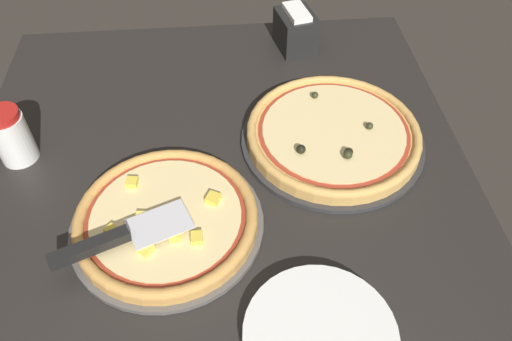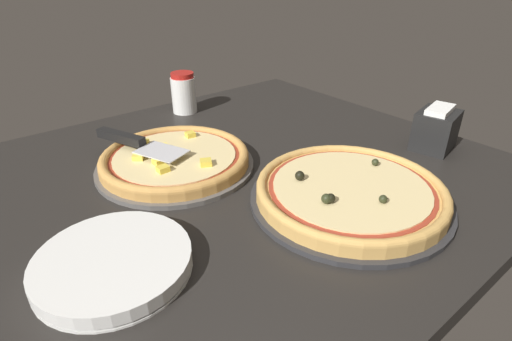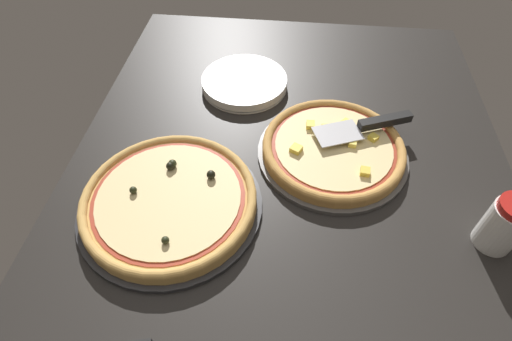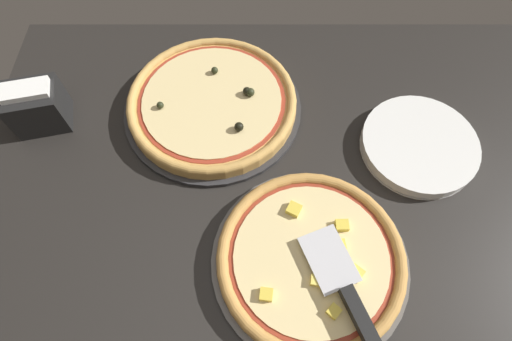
{
  "view_description": "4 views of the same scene",
  "coord_description": "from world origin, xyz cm",
  "views": [
    {
      "loc": [
        55.95,
        1.32,
        72.27
      ],
      "look_at": [
        -6.62,
        6.81,
        3.0
      ],
      "focal_mm": 35.0,
      "sensor_mm": 36.0,
      "label": 1
    },
    {
      "loc": [
        37.98,
        61.51,
        41.14
      ],
      "look_at": [
        -6.62,
        6.81,
        3.0
      ],
      "focal_mm": 28.0,
      "sensor_mm": 36.0,
      "label": 2
    },
    {
      "loc": [
        -61.9,
        0.85,
        66.57
      ],
      "look_at": [
        -6.62,
        6.81,
        3.0
      ],
      "focal_mm": 28.0,
      "sensor_mm": 36.0,
      "label": 3
    },
    {
      "loc": [
        -6.68,
        -29.05,
        68.59
      ],
      "look_at": [
        -6.62,
        6.81,
        3.0
      ],
      "focal_mm": 28.0,
      "sensor_mm": 36.0,
      "label": 4
    }
  ],
  "objects": [
    {
      "name": "ground_plane",
      "position": [
        0.0,
        0.0,
        -1.8
      ],
      "size": [
        124.48,
        98.69,
        3.6
      ],
      "primitive_type": "cube",
      "color": "black"
    },
    {
      "name": "pizza_front",
      "position": [
        2.62,
        -9.72,
        2.4
      ],
      "size": [
        32.06,
        32.06,
        3.29
      ],
      "color": "#C68E47",
      "rests_on": "pizza_pan_front"
    },
    {
      "name": "napkin_holder",
      "position": [
        -50.48,
        20.46,
        4.88
      ],
      "size": [
        11.92,
        10.42,
        10.36
      ],
      "color": "black",
      "rests_on": "ground_plane"
    },
    {
      "name": "pizza_pan_back",
      "position": [
        -15.84,
        23.34,
        0.5
      ],
      "size": [
        37.44,
        37.44,
        1.0
      ],
      "primitive_type": "cylinder",
      "color": "#2D2D30",
      "rests_on": "ground_plane"
    },
    {
      "name": "pizza_pan_front",
      "position": [
        2.61,
        -9.72,
        0.5
      ],
      "size": [
        34.11,
        34.11,
        1.0
      ],
      "primitive_type": "cylinder",
      "color": "#565451",
      "rests_on": "ground_plane"
    },
    {
      "name": "plate_stack",
      "position": [
        25.77,
        13.43,
        1.4
      ],
      "size": [
        22.89,
        22.89,
        2.8
      ],
      "color": "white",
      "rests_on": "ground_plane"
    },
    {
      "name": "pizza_back",
      "position": [
        -15.82,
        23.34,
        2.65
      ],
      "size": [
        35.2,
        35.2,
        4.39
      ],
      "color": "tan",
      "rests_on": "pizza_pan_back"
    },
    {
      "name": "serving_spatula",
      "position": [
        8.62,
        -18.76,
        5.09
      ],
      "size": [
        12.82,
        23.19,
        2.0
      ],
      "color": "silver",
      "rests_on": "pizza_front"
    }
  ]
}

